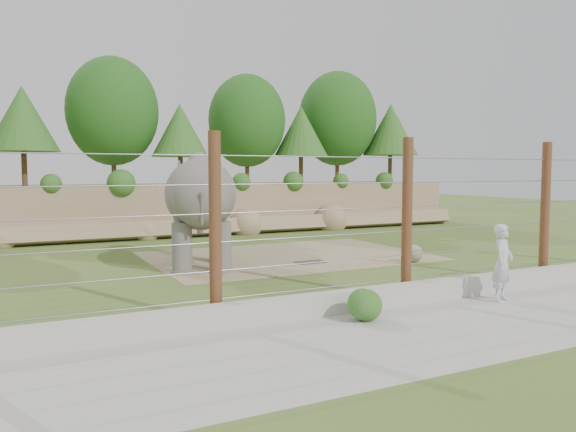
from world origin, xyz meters
name	(u,v)px	position (x,y,z in m)	size (l,w,h in m)	color
ground	(316,270)	(0.00, 0.00, 0.00)	(90.00, 90.00, 0.00)	#496927
back_embankment	(205,156)	(0.59, 12.68, 3.97)	(30.00, 5.52, 8.77)	#957758
dirt_patch	(288,256)	(0.50, 3.00, 0.01)	(10.00, 7.00, 0.02)	#917B59
drain_grate	(310,262)	(0.49, 1.26, 0.04)	(1.00, 0.60, 0.03)	#262628
elephant	(201,211)	(-3.17, 2.03, 1.87)	(1.98, 4.62, 3.74)	#645F59
stone_ball	(414,253)	(3.73, -0.30, 0.33)	(0.61, 0.61, 0.61)	gray
retaining_wall	(419,292)	(0.00, -5.00, 0.25)	(26.00, 0.35, 0.50)	#ACA99F
walkway	(481,322)	(0.00, -7.00, 0.01)	(26.00, 4.00, 0.01)	#ACA99F
barrier_fence	(407,219)	(0.00, -4.50, 2.00)	(20.26, 0.26, 4.00)	#562B14
walkway_shrub	(366,303)	(-2.11, -5.80, 0.38)	(0.74, 0.74, 0.74)	#226122
zookeeper	(503,263)	(1.87, -5.84, 0.95)	(0.69, 0.45, 1.89)	silver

